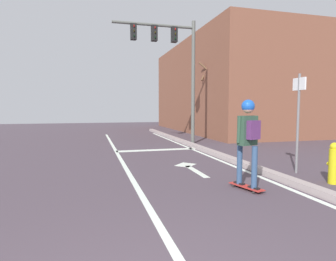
% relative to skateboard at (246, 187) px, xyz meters
% --- Properties ---
extents(lane_line_center, '(0.12, 20.00, 0.01)m').
position_rel_skateboard_xyz_m(lane_line_center, '(-2.07, 2.56, -0.06)').
color(lane_line_center, silver).
rests_on(lane_line_center, ground).
extents(lane_line_curbside, '(0.12, 20.00, 0.01)m').
position_rel_skateboard_xyz_m(lane_line_curbside, '(0.86, 2.56, -0.06)').
color(lane_line_curbside, silver).
rests_on(lane_line_curbside, ground).
extents(stop_bar, '(3.07, 0.40, 0.01)m').
position_rel_skateboard_xyz_m(stop_bar, '(-0.53, 5.62, -0.06)').
color(stop_bar, silver).
rests_on(stop_bar, ground).
extents(lane_arrow_stem, '(0.16, 1.40, 0.01)m').
position_rel_skateboard_xyz_m(lane_arrow_stem, '(-0.38, 1.78, -0.06)').
color(lane_arrow_stem, silver).
rests_on(lane_arrow_stem, ground).
extents(lane_arrow_head, '(0.71, 0.71, 0.01)m').
position_rel_skateboard_xyz_m(lane_arrow_head, '(-0.38, 2.63, -0.06)').
color(lane_arrow_head, silver).
rests_on(lane_arrow_head, ground).
extents(curb_strip, '(0.24, 24.00, 0.14)m').
position_rel_skateboard_xyz_m(curb_strip, '(1.11, 2.56, 0.01)').
color(curb_strip, '#A39291').
rests_on(curb_strip, ground).
extents(skateboard, '(0.41, 0.80, 0.07)m').
position_rel_skateboard_xyz_m(skateboard, '(0.00, 0.00, 0.00)').
color(skateboard, red).
rests_on(skateboard, ground).
extents(skater, '(0.46, 0.63, 1.70)m').
position_rel_skateboard_xyz_m(skater, '(0.00, -0.02, 1.10)').
color(skater, '#314C71').
rests_on(skater, skateboard).
extents(traffic_signal_mast, '(3.62, 0.34, 5.42)m').
position_rel_skateboard_xyz_m(traffic_signal_mast, '(0.49, 7.12, 3.87)').
color(traffic_signal_mast, '#585B54').
rests_on(traffic_signal_mast, ground).
extents(street_sign_post, '(0.06, 0.44, 2.44)m').
position_rel_skateboard_xyz_m(street_sign_post, '(1.96, 0.96, 1.53)').
color(street_sign_post, slate).
rests_on(street_sign_post, ground).
extents(fire_hydrant, '(0.20, 0.30, 0.89)m').
position_rel_skateboard_xyz_m(fire_hydrant, '(2.02, -0.10, 0.38)').
color(fire_hydrant, gold).
rests_on(fire_hydrant, ground).
extents(roadside_tree, '(1.19, 1.18, 4.07)m').
position_rel_skateboard_xyz_m(roadside_tree, '(3.27, 9.43, 1.77)').
color(roadside_tree, brown).
rests_on(roadside_tree, ground).
extents(building_block, '(12.93, 13.52, 6.03)m').
position_rel_skateboard_xyz_m(building_block, '(9.47, 13.41, 2.95)').
color(building_block, brown).
rests_on(building_block, ground).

